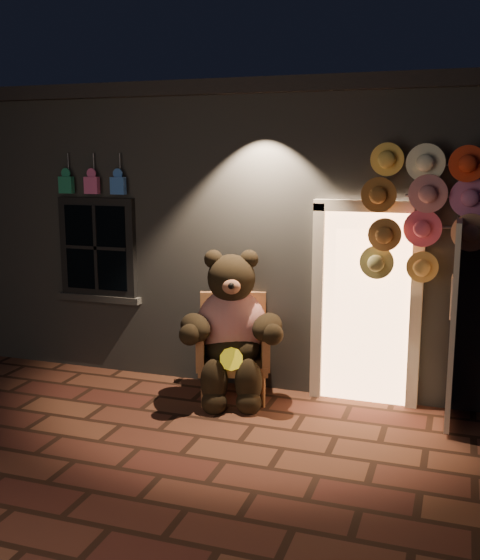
% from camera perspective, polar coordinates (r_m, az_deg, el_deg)
% --- Properties ---
extents(ground, '(60.00, 60.00, 0.00)m').
position_cam_1_polar(ground, '(6.46, -3.64, -13.41)').
color(ground, brown).
rests_on(ground, ground).
extents(shop_building, '(7.30, 5.95, 3.51)m').
position_cam_1_polar(shop_building, '(9.74, 5.26, 5.37)').
color(shop_building, slate).
rests_on(shop_building, ground).
extents(wicker_armchair, '(0.95, 0.91, 1.13)m').
position_cam_1_polar(wicker_armchair, '(7.31, -0.61, -5.76)').
color(wicker_armchair, '#A1613E').
rests_on(wicker_armchair, ground).
extents(teddy_bear, '(1.16, 1.08, 1.68)m').
position_cam_1_polar(teddy_bear, '(7.11, -0.75, -4.23)').
color(teddy_bear, red).
rests_on(teddy_bear, ground).
extents(hat_rack, '(1.62, 0.22, 2.78)m').
position_cam_1_polar(hat_rack, '(6.74, 17.16, 5.94)').
color(hat_rack, '#59595E').
rests_on(hat_rack, ground).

